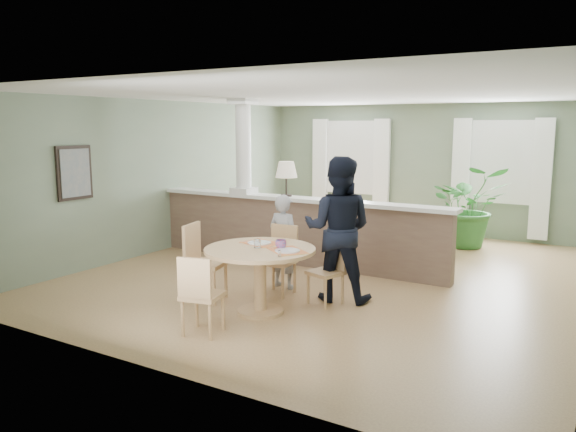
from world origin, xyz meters
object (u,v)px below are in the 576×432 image
Objects in this scene: chair_far_boy at (280,256)px; chair_far_man at (329,267)px; chair_side at (201,258)px; sofa at (368,227)px; dining_table at (261,261)px; child_person at (284,241)px; man_person at (338,229)px; houseplant at (469,206)px; chair_near at (200,292)px.

chair_far_man is at bearing -6.54° from chair_far_boy.
sofa is at bearing -22.07° from chair_side.
dining_table is (0.32, -4.07, 0.24)m from sofa.
man_person is (0.89, -0.12, 0.28)m from child_person.
sofa is at bearing 89.11° from chair_far_boy.
man_person is (0.56, 0.96, 0.29)m from dining_table.
chair_side reaches higher than sofa.
houseplant is 6.28m from chair_near.
chair_side is (-0.72, -0.80, 0.04)m from chair_far_boy.
houseplant reaches higher than dining_table.
chair_far_boy is 1.09× the size of chair_far_man.
man_person reaches higher than chair_far_man.
chair_side is at bearing -134.48° from chair_far_boy.
dining_table is 0.96m from chair_side.
sofa is 4.08m from chair_side.
child_person reaches higher than chair_far_boy.
chair_far_boy is (0.08, -3.23, 0.11)m from sofa.
houseplant is 5.29m from dining_table.
houseplant is 1.81× the size of chair_far_man.
sofa is 5.04m from chair_near.
chair_far_man is 1.87m from chair_near.
chair_near is at bearing -154.17° from chair_side.
houseplant is at bearing 44.39° from sofa.
chair_near is at bearing -102.86° from houseplant.
chair_far_boy is at bearing -100.06° from chair_near.
dining_table is 1.15m from man_person.
houseplant reaches higher than chair_far_man.
man_person is (0.80, 0.13, 0.43)m from chair_far_boy.
houseplant is 4.36m from child_person.
chair_side is 0.54× the size of man_person.
houseplant reaches higher than chair_side.
chair_far_boy is at bearing 105.84° from dining_table.
chair_far_man is 0.95× the size of chair_near.
man_person is (0.03, 0.18, 0.47)m from chair_far_man.
man_person is at bearing -99.32° from houseplant.
dining_table is 1.13m from child_person.
chair_near is 0.89× the size of chair_side.
sofa is 1.80× the size of houseplant.
houseplant reaches higher than chair_near.
dining_table is at bearing -106.84° from chair_far_man.
chair_side is at bearing -89.26° from sofa.
chair_near is at bearing -78.30° from sofa.
child_person is (-0.01, -2.99, 0.26)m from sofa.
chair_far_man is (0.77, -0.06, -0.04)m from chair_far_boy.
man_person is at bearing -123.01° from chair_near.
chair_far_man is 0.84× the size of chair_side.
chair_near is 2.10m from man_person.
chair_far_man is at bearing 65.39° from man_person.
houseplant is at bearing 98.00° from chair_far_man.
chair_side reaches higher than chair_far_man.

